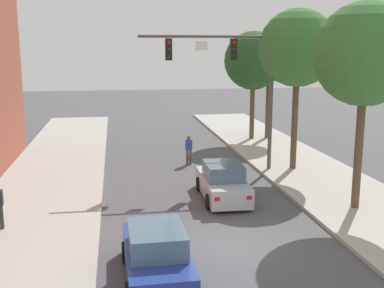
% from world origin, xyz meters
% --- Properties ---
extents(ground_plane, '(120.00, 120.00, 0.00)m').
position_xyz_m(ground_plane, '(0.00, 0.00, 0.00)').
color(ground_plane, '#4C4C51').
extents(sidewalk_left, '(5.00, 60.00, 0.15)m').
position_xyz_m(sidewalk_left, '(-6.50, 0.00, 0.07)').
color(sidewalk_left, '#A8A59E').
rests_on(sidewalk_left, ground).
extents(traffic_signal_mast, '(6.85, 0.38, 7.50)m').
position_xyz_m(traffic_signal_mast, '(2.66, 9.09, 5.36)').
color(traffic_signal_mast, '#514C47').
rests_on(traffic_signal_mast, sidewalk_right).
extents(car_lead_silver, '(1.90, 4.27, 1.60)m').
position_xyz_m(car_lead_silver, '(1.13, 4.85, 0.72)').
color(car_lead_silver, '#B7B7BC').
rests_on(car_lead_silver, ground).
extents(car_following_blue, '(1.89, 4.27, 1.60)m').
position_xyz_m(car_following_blue, '(-2.33, -2.10, 0.72)').
color(car_following_blue, navy).
rests_on(car_following_blue, ground).
extents(pedestrian_crossing_road, '(0.36, 0.22, 1.64)m').
position_xyz_m(pedestrian_crossing_road, '(0.65, 11.24, 0.91)').
color(pedestrian_crossing_road, brown).
rests_on(pedestrian_crossing_road, ground).
extents(street_tree_nearest, '(3.95, 3.95, 8.00)m').
position_xyz_m(street_tree_nearest, '(6.03, 2.52, 6.15)').
color(street_tree_nearest, brown).
rests_on(street_tree_nearest, sidewalk_right).
extents(street_tree_second, '(3.95, 3.95, 8.23)m').
position_xyz_m(street_tree_second, '(5.88, 8.98, 6.37)').
color(street_tree_second, brown).
rests_on(street_tree_second, sidewalk_right).
extents(street_tree_third, '(3.37, 3.37, 7.32)m').
position_xyz_m(street_tree_third, '(7.27, 17.67, 5.74)').
color(street_tree_third, brown).
rests_on(street_tree_third, sidewalk_right).
extents(street_tree_farthest, '(3.98, 3.98, 7.38)m').
position_xyz_m(street_tree_farthest, '(6.09, 17.55, 5.52)').
color(street_tree_farthest, brown).
rests_on(street_tree_farthest, sidewalk_right).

